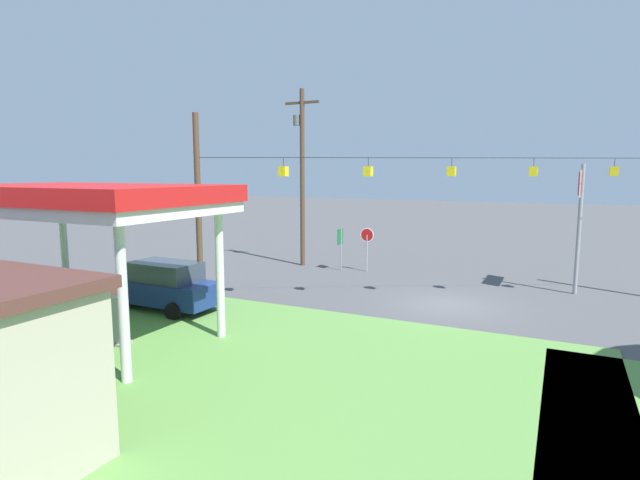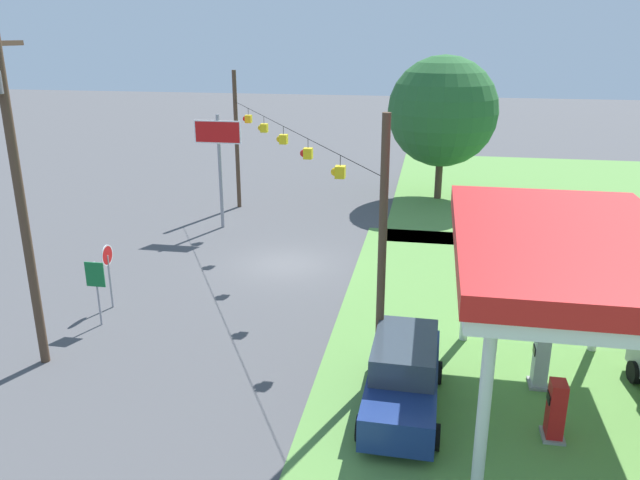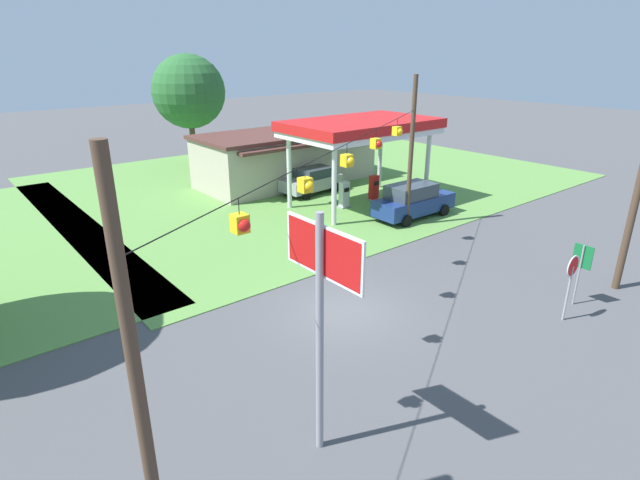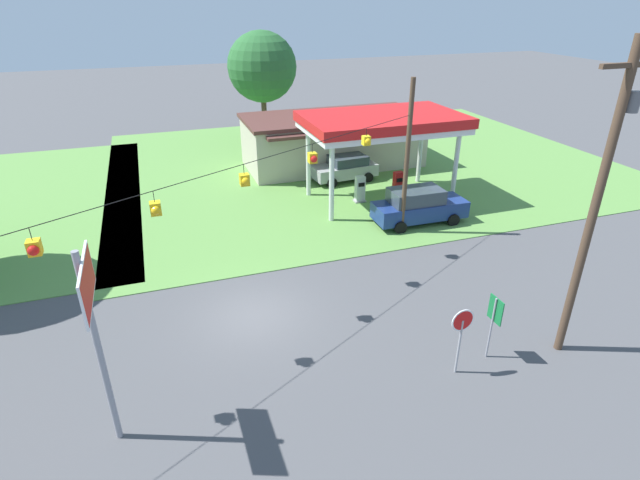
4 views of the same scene
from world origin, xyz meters
TOP-DOWN VIEW (x-y plane):
  - ground_plane at (0.00, 0.00)m, footprint 160.00×160.00m
  - grass_verge_station_corner at (11.91, 17.15)m, footprint 36.00×28.00m
  - gas_station_canopy at (9.91, 9.69)m, footprint 9.12×5.53m
  - gas_station_store at (9.66, 17.13)m, footprint 12.77×6.38m
  - fuel_pump_near at (8.64, 9.69)m, footprint 0.71×0.56m
  - fuel_pump_far at (11.18, 9.69)m, footprint 0.71×0.56m
  - car_at_pumps_front at (10.45, 5.80)m, footprint 5.17×2.18m
  - car_at_pumps_rear at (9.22, 13.59)m, footprint 4.46×2.40m
  - stop_sign_roadside at (5.69, -5.42)m, footprint 0.80×0.08m
  - stop_sign_overhead at (-4.86, -4.64)m, footprint 0.22×2.48m
  - route_sign at (7.19, -5.09)m, footprint 0.10×0.70m
  - signal_span_gantry at (-0.00, -0.02)m, footprint 18.36×10.24m
  - tree_behind_station at (6.61, 25.81)m, footprint 5.67×5.67m

SIDE VIEW (x-z plane):
  - ground_plane at x=0.00m, z-range 0.00..0.00m
  - grass_verge_station_corner at x=11.91m, z-range 0.00..0.04m
  - fuel_pump_near at x=8.64m, z-range -0.04..1.60m
  - fuel_pump_far at x=11.18m, z-range -0.04..1.60m
  - car_at_pumps_rear at x=9.22m, z-range 0.04..1.76m
  - car_at_pumps_front at x=10.45m, z-range 0.02..2.02m
  - route_sign at x=7.19m, z-range 0.51..2.91m
  - stop_sign_roadside at x=5.69m, z-range 0.56..3.06m
  - gas_station_store at x=9.66m, z-range 0.02..3.69m
  - stop_sign_overhead at x=-4.86m, z-range 1.36..7.36m
  - signal_span_gantry at x=0.00m, z-range 0.45..8.40m
  - gas_station_canopy at x=9.91m, z-range 2.08..7.29m
  - tree_behind_station at x=6.61m, z-range 1.58..10.45m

